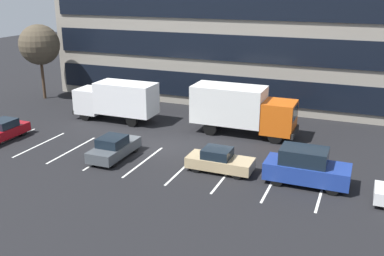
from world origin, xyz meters
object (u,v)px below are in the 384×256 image
Objects in this scene: box_truck_white at (117,99)px; sedan_charcoal at (114,148)px; sedan_maroon at (3,131)px; box_truck_orange at (241,108)px; bare_tree at (39,45)px; suv_navy at (306,167)px; sedan_tan at (219,161)px.

box_truck_white is 8.43m from sedan_charcoal.
sedan_maroon is (-5.40, -7.24, -1.17)m from box_truck_white.
bare_tree is at bearing 171.40° from box_truck_orange.
bare_tree is at bearing 160.64° from box_truck_white.
suv_navy reaches higher than sedan_maroon.
box_truck_orange reaches higher than suv_navy.
box_truck_orange is at bearing 50.80° from sedan_charcoal.
bare_tree is (-21.27, 3.22, 3.26)m from box_truck_orange.
box_truck_orange reaches higher than box_truck_white.
sedan_charcoal reaches higher than sedan_maroon.
box_truck_orange is at bearing -8.60° from bare_tree.
sedan_charcoal is 1.04× the size of sedan_tan.
box_truck_orange reaches higher than sedan_tan.
sedan_tan is 0.56× the size of bare_tree.
box_truck_white is (-10.51, -0.56, -0.20)m from box_truck_orange.
sedan_maroon is 1.01× the size of sedan_tan.
sedan_charcoal is (4.13, -7.26, -1.15)m from box_truck_white.
box_truck_white reaches higher than suv_navy.
box_truck_orange is 7.41m from sedan_tan.
sedan_charcoal is at bearing -175.40° from sedan_tan.
sedan_maroon is 0.86× the size of suv_navy.
suv_navy is at bearing -20.79° from bare_tree.
sedan_maroon reaches higher than sedan_tan.
bare_tree is at bearing 115.95° from sedan_maroon.
bare_tree is at bearing 154.59° from sedan_tan.
sedan_tan is at bearing -25.41° from bare_tree.
sedan_charcoal is at bearing -60.34° from box_truck_white.
box_truck_orange is 1.09× the size of bare_tree.
sedan_charcoal is 1.03× the size of sedan_maroon.
sedan_maroon is 0.56× the size of bare_tree.
sedan_charcoal reaches higher than sedan_tan.
sedan_tan is 0.85× the size of suv_navy.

